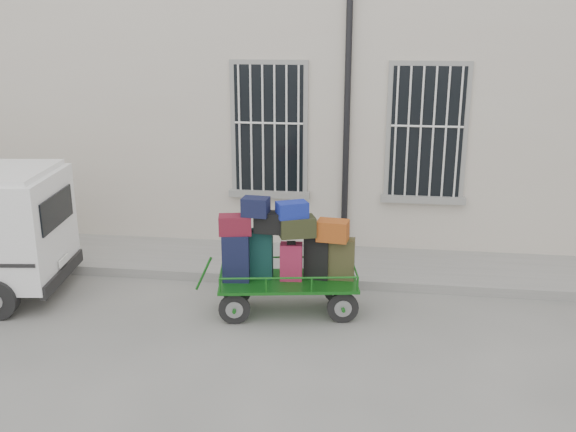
% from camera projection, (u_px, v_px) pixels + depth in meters
% --- Properties ---
extents(ground, '(80.00, 80.00, 0.00)m').
position_uv_depth(ground, '(264.00, 323.00, 8.95)').
color(ground, slate).
rests_on(ground, ground).
extents(building, '(24.00, 5.15, 6.00)m').
position_uv_depth(building, '(308.00, 75.00, 13.31)').
color(building, beige).
rests_on(building, ground).
extents(sidewalk, '(24.00, 1.70, 0.15)m').
position_uv_depth(sidewalk, '(286.00, 262.00, 11.02)').
color(sidewalk, gray).
rests_on(sidewalk, ground).
extents(luggage_cart, '(2.34, 1.19, 1.72)m').
position_uv_depth(luggage_cart, '(286.00, 255.00, 9.05)').
color(luggage_cart, black).
rests_on(luggage_cart, ground).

